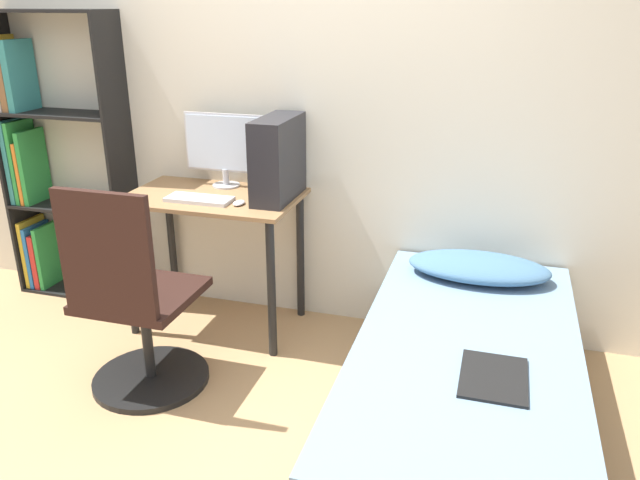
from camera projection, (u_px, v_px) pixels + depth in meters
name	position (u px, v px, depth m)	size (l,w,h in m)	color
ground_plane	(183.00, 462.00, 2.54)	(14.00, 14.00, 0.00)	tan
wall_back	(292.00, 101.00, 3.37)	(8.00, 0.05, 2.50)	silver
desk	(214.00, 220.00, 3.41)	(0.93, 0.57, 0.78)	#997047
bookshelf	(45.00, 163.00, 3.78)	(0.78, 0.27, 1.71)	black
office_chair	(136.00, 315.00, 2.88)	(0.56, 0.56, 1.04)	black
bed	(463.00, 393.00, 2.59)	(0.91, 1.87, 0.46)	#4C3D2D
pillow	(479.00, 267.00, 3.09)	(0.69, 0.36, 0.11)	teal
magazine	(494.00, 377.00, 2.27)	(0.24, 0.32, 0.01)	black
monitor	(224.00, 146.00, 3.44)	(0.47, 0.15, 0.41)	#B7B7BC
keyboard	(199.00, 199.00, 3.26)	(0.35, 0.14, 0.02)	silver
pc_tower	(278.00, 159.00, 3.23)	(0.17, 0.43, 0.43)	#232328
mouse	(239.00, 203.00, 3.20)	(0.06, 0.09, 0.02)	silver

